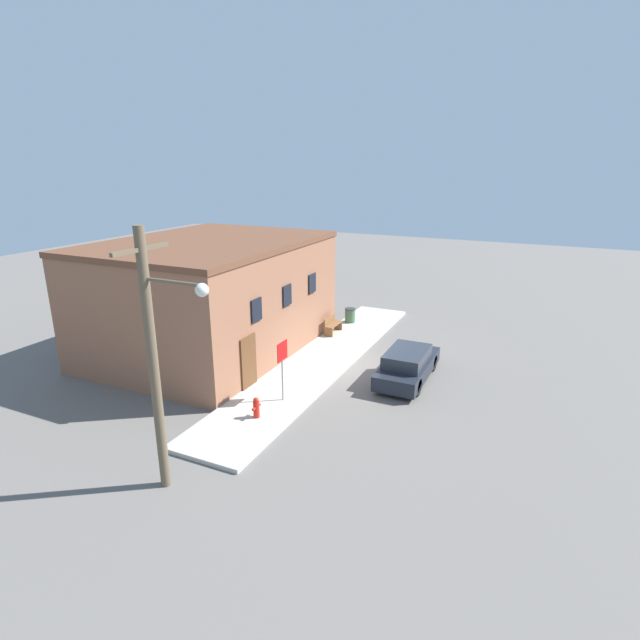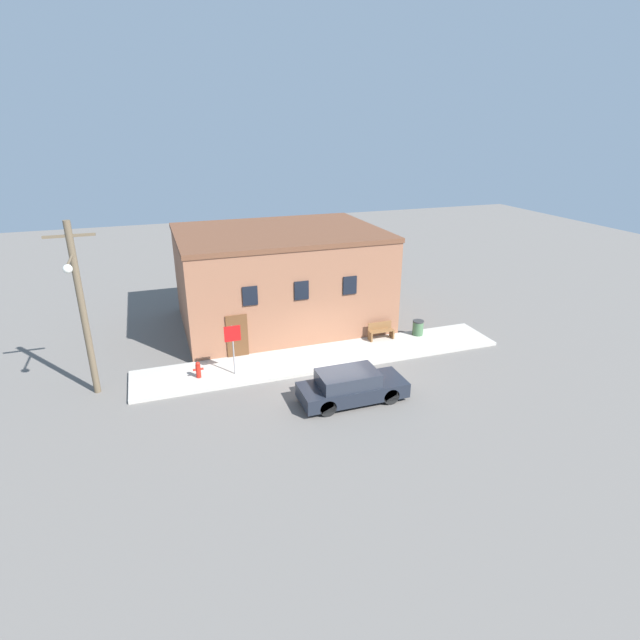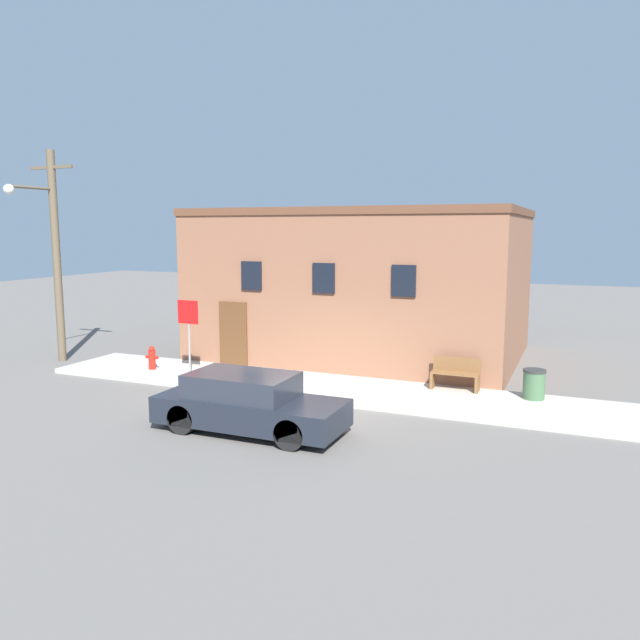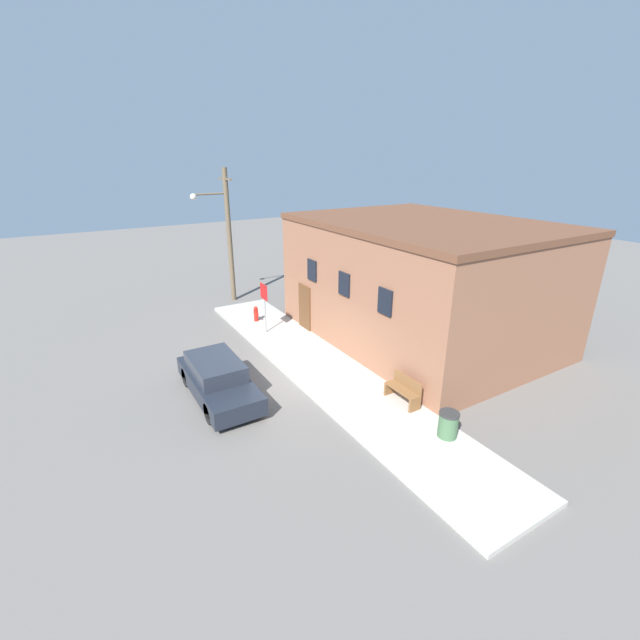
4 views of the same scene
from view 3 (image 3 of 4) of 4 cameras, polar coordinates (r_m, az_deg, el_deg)
name	(u,v)px [view 3 (image 3 of 4)]	position (r m, az deg, el deg)	size (l,w,h in m)	color
ground_plane	(306,403)	(16.44, -1.28, -7.60)	(80.00, 80.00, 0.00)	#66605B
sidewalk	(326,388)	(17.64, 0.58, -6.24)	(17.41, 2.77, 0.15)	#B2ADA3
brick_building	(367,283)	(22.39, 4.29, 3.38)	(10.63, 8.05, 5.17)	#8E5B42
fire_hydrant	(152,358)	(20.25, -15.11, -3.34)	(0.45, 0.21, 0.74)	red
stop_sign	(188,323)	(18.98, -11.95, -0.24)	(0.70, 0.06, 2.27)	gray
bench	(455,375)	(17.50, 12.27, -4.90)	(1.29, 0.44, 0.86)	brown
trash_bin	(534,384)	(17.12, 18.97, -5.56)	(0.58, 0.58, 0.77)	#426642
utility_pole	(53,250)	(22.81, -23.21, 5.94)	(1.80, 2.01, 7.09)	brown
parked_car	(248,404)	(14.16, -6.59, -7.61)	(4.28, 1.68, 1.32)	black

